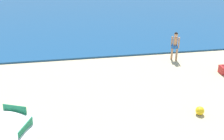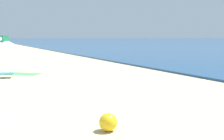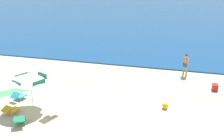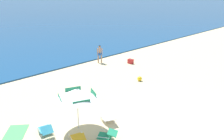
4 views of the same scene
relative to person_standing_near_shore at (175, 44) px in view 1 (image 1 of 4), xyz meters
name	(u,v)px [view 1 (image 1 of 4)]	position (x,y,z in m)	size (l,w,h in m)	color
person_standing_near_shore	(175,44)	(0.00, 0.00, 0.00)	(0.40, 0.40, 1.65)	tan
cooler_box	(223,70)	(1.86, -2.13, -0.75)	(0.35, 0.49, 0.43)	red
beach_ball	(200,111)	(-1.01, -5.48, -0.78)	(0.34, 0.34, 0.34)	yellow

